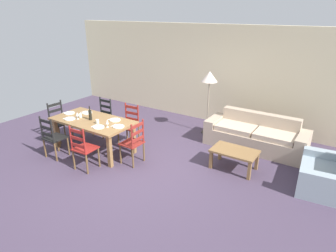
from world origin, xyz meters
The scene contains 30 objects.
ground_plane centered at (0.00, 0.00, -0.01)m, with size 9.60×9.60×0.02m, color #46384D.
wall_far centered at (0.00, 3.30, 1.35)m, with size 9.60×0.16×2.70m, color beige.
dining_table centered at (-1.24, 0.00, 0.66)m, with size 1.90×0.96×0.75m.
dining_chair_near_left centered at (-1.72, -0.73, 0.48)m, with size 0.43×0.41×0.96m.
dining_chair_near_right centered at (-0.76, -0.74, 0.48)m, with size 0.44×0.42×0.96m.
dining_chair_far_left centered at (-1.72, 0.78, 0.48)m, with size 0.42×0.40×0.96m.
dining_chair_far_right centered at (-0.82, 0.75, 0.48)m, with size 0.44×0.43×0.96m.
dining_chair_head_west centered at (-2.41, -0.03, 0.48)m, with size 0.43×0.45×0.96m.
dining_chair_head_east centered at (-0.09, 0.02, 0.48)m, with size 0.40×0.42×0.96m.
dinner_plate_near_left centered at (-1.69, -0.25, 0.76)m, with size 0.24×0.24×0.02m, color white.
fork_near_left centered at (-1.84, -0.25, 0.75)m, with size 0.02×0.17×0.01m, color silver.
dinner_plate_near_right centered at (-0.79, -0.25, 0.76)m, with size 0.24×0.24×0.02m, color white.
fork_near_right centered at (-0.94, -0.25, 0.75)m, with size 0.02×0.17×0.01m, color silver.
dinner_plate_far_left centered at (-1.69, 0.25, 0.76)m, with size 0.24×0.24×0.02m, color white.
fork_far_left centered at (-1.84, 0.25, 0.75)m, with size 0.02×0.17×0.01m, color silver.
dinner_plate_far_right centered at (-0.79, 0.25, 0.76)m, with size 0.24×0.24×0.02m, color white.
fork_far_right centered at (-0.94, 0.25, 0.75)m, with size 0.02×0.17×0.01m, color silver.
dinner_plate_head_west centered at (-2.02, 0.00, 0.76)m, with size 0.24×0.24×0.02m, color white.
fork_head_west centered at (-2.17, 0.00, 0.75)m, with size 0.02×0.17×0.01m, color silver.
dinner_plate_head_east centered at (-0.46, 0.00, 0.76)m, with size 0.24×0.24×0.02m, color white.
fork_head_east centered at (-0.61, 0.00, 0.75)m, with size 0.02×0.17×0.01m, color silver.
wine_bottle centered at (-1.27, -0.02, 0.87)m, with size 0.07×0.07×0.32m.
wine_glass_near_left centered at (-1.55, -0.15, 0.86)m, with size 0.06×0.06×0.16m.
wine_glass_near_right centered at (-0.64, -0.14, 0.86)m, with size 0.06×0.06×0.16m.
coffee_cup_primary centered at (-0.98, -0.10, 0.80)m, with size 0.07×0.07×0.09m, color beige.
coffee_cup_secondary centered at (-1.58, -0.05, 0.80)m, with size 0.07×0.07×0.09m, color beige.
couch centered at (1.83, 2.15, 0.29)m, with size 2.28×0.81×0.80m.
coffee_table centered at (1.77, 0.94, 0.36)m, with size 0.90×0.56×0.42m.
armchair_upholstered centered at (3.45, 1.19, 0.25)m, with size 0.91×1.23×0.72m.
standing_lamp centered at (0.48, 2.34, 1.41)m, with size 0.40×0.40×1.64m.
Camera 1 is at (3.51, -4.16, 3.04)m, focal length 31.07 mm.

